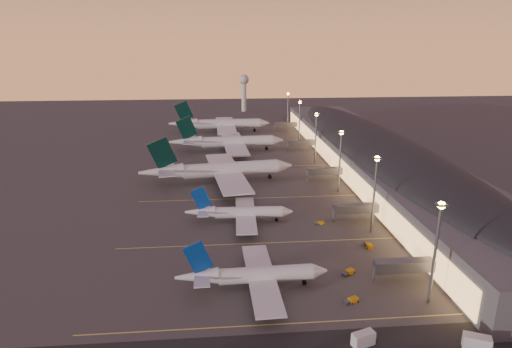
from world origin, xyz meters
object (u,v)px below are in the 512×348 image
(airliner_narrow_north, at_px, (239,213))
(catering_truck_a, at_px, (364,339))
(airliner_narrow_south, at_px, (253,275))
(airliner_wide_near, at_px, (218,170))
(baggage_tug_d, at_px, (369,245))
(baggage_tug_b, at_px, (349,272))
(radar_tower, at_px, (244,87))
(baggage_tug_a, at_px, (352,300))
(catering_truck_b, at_px, (478,344))
(airliner_wide_mid, at_px, (228,142))
(airliner_wide_far, at_px, (220,124))
(baggage_tug_c, at_px, (320,223))

(airliner_narrow_north, bearing_deg, catering_truck_a, -68.91)
(airliner_narrow_south, relative_size, airliner_narrow_north, 1.04)
(airliner_wide_near, bearing_deg, baggage_tug_d, -63.53)
(catering_truck_a, bearing_deg, airliner_wide_near, 86.37)
(baggage_tug_d, bearing_deg, baggage_tug_b, -39.32)
(radar_tower, bearing_deg, airliner_narrow_south, -93.04)
(baggage_tug_a, height_order, catering_truck_a, catering_truck_a)
(catering_truck_a, height_order, baggage_tug_d, catering_truck_a)
(airliner_narrow_north, bearing_deg, baggage_tug_d, -28.28)
(airliner_narrow_south, distance_m, baggage_tug_d, 41.89)
(airliner_narrow_north, height_order, radar_tower, radar_tower)
(baggage_tug_a, relative_size, baggage_tug_b, 0.99)
(catering_truck_a, bearing_deg, airliner_narrow_south, 113.59)
(baggage_tug_b, distance_m, baggage_tug_d, 18.55)
(baggage_tug_a, relative_size, baggage_tug_d, 0.97)
(baggage_tug_a, height_order, baggage_tug_b, baggage_tug_b)
(baggage_tug_b, xyz_separation_m, catering_truck_a, (-5.01, -27.66, 0.86))
(catering_truck_b, distance_m, baggage_tug_d, 46.83)
(airliner_narrow_north, distance_m, baggage_tug_b, 46.57)
(airliner_wide_mid, height_order, radar_tower, radar_tower)
(radar_tower, distance_m, baggage_tug_d, 272.03)
(airliner_narrow_south, height_order, baggage_tug_a, airliner_narrow_south)
(airliner_wide_near, distance_m, catering_truck_b, 124.79)
(airliner_wide_far, height_order, radar_tower, radar_tower)
(airliner_narrow_south, bearing_deg, airliner_narrow_north, 90.06)
(airliner_wide_far, bearing_deg, airliner_narrow_south, -89.22)
(airliner_wide_far, relative_size, baggage_tug_a, 17.63)
(airliner_wide_near, xyz_separation_m, baggage_tug_c, (34.39, -49.04, -5.17))
(airliner_wide_mid, bearing_deg, airliner_narrow_north, -91.98)
(airliner_wide_far, bearing_deg, baggage_tug_a, -82.92)
(baggage_tug_c, bearing_deg, catering_truck_a, -95.09)
(airliner_wide_near, distance_m, baggage_tug_d, 81.09)
(airliner_wide_near, relative_size, radar_tower, 2.09)
(airliner_wide_near, distance_m, baggage_tug_b, 89.25)
(airliner_narrow_north, xyz_separation_m, baggage_tug_c, (27.29, -4.40, -3.01))
(baggage_tug_b, bearing_deg, baggage_tug_a, -138.28)
(baggage_tug_c, relative_size, baggage_tug_d, 0.79)
(baggage_tug_a, bearing_deg, airliner_wide_mid, 76.12)
(airliner_narrow_north, relative_size, baggage_tug_d, 9.21)
(baggage_tug_d, bearing_deg, baggage_tug_c, -152.45)
(radar_tower, xyz_separation_m, catering_truck_b, (28.17, -316.69, -20.36))
(airliner_narrow_south, relative_size, catering_truck_a, 6.90)
(baggage_tug_c, bearing_deg, airliner_wide_far, 101.13)
(airliner_wide_near, distance_m, airliner_wide_far, 110.79)
(catering_truck_b, bearing_deg, baggage_tug_d, 122.38)
(airliner_narrow_south, xyz_separation_m, catering_truck_b, (43.54, -26.89, -2.06))
(airliner_wide_mid, distance_m, airliner_wide_far, 54.30)
(radar_tower, bearing_deg, airliner_narrow_north, -93.84)
(airliner_wide_near, bearing_deg, airliner_narrow_south, -92.08)
(airliner_wide_far, distance_m, baggage_tug_b, 195.81)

